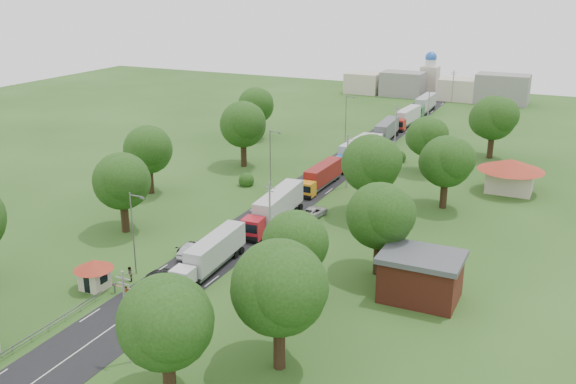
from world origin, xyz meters
The scene contains 45 objects.
ground centered at (0.00, 0.00, 0.00)m, with size 260.00×260.00×0.00m, color #264918.
road centered at (0.00, 20.00, 0.00)m, with size 8.00×200.00×0.04m, color black.
boom_barrier centered at (-1.36, -25.00, 0.89)m, with size 9.22×0.35×1.18m.
guard_booth centered at (-7.20, -25.00, 2.16)m, with size 4.40×4.40×3.45m.
guard_rail centered at (-5.00, -35.00, 0.00)m, with size 0.10×17.00×1.70m, color slate, non-canonical shape.
info_sign centered at (5.20, 35.00, 3.00)m, with size 0.12×3.10×4.10m.
pole_0 centered at (5.50, -35.00, 4.68)m, with size 1.60×0.24×9.00m.
pole_1 centered at (5.50, -7.00, 4.68)m, with size 1.60×0.24×9.00m.
pole_2 centered at (5.50, 21.00, 4.68)m, with size 1.60×0.24×9.00m.
pole_3 centered at (5.50, 49.00, 4.68)m, with size 1.60×0.24×9.00m.
pole_4 centered at (5.50, 77.00, 4.68)m, with size 1.60×0.24×9.00m.
pole_5 centered at (5.50, 105.00, 4.68)m, with size 1.60×0.24×9.00m.
lamp_0 centered at (-5.35, -20.00, 5.55)m, with size 2.03×0.22×10.00m.
lamp_1 centered at (-5.35, 15.00, 5.55)m, with size 2.03×0.22×10.00m.
lamp_2 centered at (-5.35, 50.00, 5.55)m, with size 2.03×0.22×10.00m.
tree_0 centered at (11.99, -37.84, 7.22)m, with size 8.80×8.80×11.07m.
tree_1 centered at (17.99, -29.83, 7.85)m, with size 9.60×9.60×12.05m.
tree_2 centered at (13.99, -17.86, 6.60)m, with size 8.00×8.00×10.10m.
tree_3 centered at (19.99, -7.84, 7.22)m, with size 8.80×8.80×11.07m.
tree_4 centered at (12.99, 10.17, 7.85)m, with size 9.60×9.60×12.05m.
tree_5 centered at (21.99, 18.16, 7.22)m, with size 8.80×8.80×11.07m.
tree_6 centered at (14.99, 35.14, 6.60)m, with size 8.00×8.00×10.10m.
tree_7 centered at (23.99, 50.17, 7.85)m, with size 9.60×9.60×12.05m.
tree_10 centered at (-15.01, -9.84, 7.22)m, with size 8.80×8.80×11.07m.
tree_11 centered at (-22.01, 5.16, 7.22)m, with size 8.80×8.80×11.07m.
tree_12 centered at (-16.01, 25.17, 7.85)m, with size 9.60×9.60×12.05m.
tree_13 centered at (-24.01, 45.16, 7.22)m, with size 8.80×8.80×11.07m.
house_brick centered at (26.00, -12.00, 2.65)m, with size 8.60×6.60×5.20m.
house_cream centered at (30.00, 30.00, 3.64)m, with size 10.08×10.08×5.80m.
distant_town centered at (0.68, 110.00, 3.49)m, with size 52.00×8.00×8.00m.
church centered at (-4.00, 118.00, 5.39)m, with size 5.00×5.00×12.30m.
truck_0 centered at (1.99, -15.32, 2.04)m, with size 2.99×13.94×3.85m.
truck_1 centered at (2.06, 1.56, 2.31)m, with size 3.53×15.74×4.35m.
truck_2 centered at (1.71, 19.27, 1.98)m, with size 2.59×13.49×3.73m.
truck_3 centered at (1.96, 35.52, 2.29)m, with size 3.21×15.60×4.31m.
truck_4 centered at (1.81, 54.47, 2.19)m, with size 3.28×14.95×4.13m.
truck_5 centered at (2.07, 70.65, 2.12)m, with size 3.22×14.49×4.00m.
truck_6 centered at (2.12, 87.47, 2.28)m, with size 2.69×15.50×4.30m.
car_lane_front centered at (-1.56, -21.00, 0.83)m, with size 1.96×4.87×1.66m, color black.
car_lane_mid centered at (-2.15, -13.00, 0.84)m, with size 1.77×5.08×1.67m, color #9A9DA2.
car_lane_rear centered at (-2.92, -12.00, 0.69)m, with size 1.92×4.72×1.37m, color black.
car_verge_near centered at (5.93, 6.11, 0.74)m, with size 2.47×5.35×1.49m, color #B0B0B0.
car_verge_far centered at (7.00, 33.80, 0.71)m, with size 1.67×4.14×1.41m, color slate.
pedestrian_near centered at (-2.14, -25.86, 0.83)m, with size 0.60×0.40×1.65m, color gray.
pedestrian_booth centered at (-4.80, -22.00, 0.89)m, with size 0.86×0.67×1.77m, color gray.
Camera 1 is at (39.56, -74.05, 32.76)m, focal length 40.00 mm.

